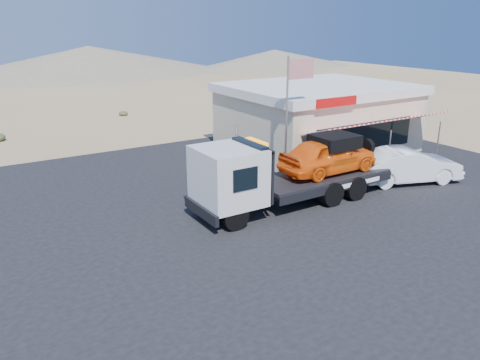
# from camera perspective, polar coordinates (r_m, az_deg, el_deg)

# --- Properties ---
(ground) EXTENTS (120.00, 120.00, 0.00)m
(ground) POSITION_cam_1_polar(r_m,az_deg,el_deg) (16.69, 1.88, -7.75)
(ground) COLOR #947B54
(ground) RESTS_ON ground
(asphalt_lot) EXTENTS (32.00, 24.00, 0.02)m
(asphalt_lot) POSITION_cam_1_polar(r_m,az_deg,el_deg) (19.98, 1.85, -3.12)
(asphalt_lot) COLOR black
(asphalt_lot) RESTS_ON ground
(tow_truck) EXTENTS (9.04, 2.68, 3.02)m
(tow_truck) POSITION_cam_1_polar(r_m,az_deg,el_deg) (19.75, 6.18, 1.50)
(tow_truck) COLOR black
(tow_truck) RESTS_ON asphalt_lot
(white_sedan) EXTENTS (5.39, 3.40, 1.68)m
(white_sedan) POSITION_cam_1_polar(r_m,az_deg,el_deg) (24.00, 19.76, 1.68)
(white_sedan) COLOR silver
(white_sedan) RESTS_ON asphalt_lot
(jerky_store) EXTENTS (10.40, 9.97, 3.90)m
(jerky_store) POSITION_cam_1_polar(r_m,az_deg,el_deg) (29.01, 9.36, 7.65)
(jerky_store) COLOR #BCB18E
(jerky_store) RESTS_ON asphalt_lot
(flagpole) EXTENTS (1.55, 0.10, 6.00)m
(flagpole) POSITION_cam_1_polar(r_m,az_deg,el_deg) (21.80, 6.22, 8.91)
(flagpole) COLOR #99999E
(flagpole) RESTS_ON asphalt_lot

